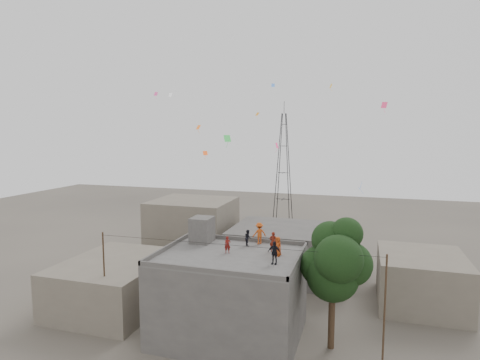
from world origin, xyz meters
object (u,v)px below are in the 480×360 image
object	(u,v)px
stair_head_box	(202,230)
person_red_adult	(273,242)
tree	(336,262)
person_dark_adult	(274,253)
transmission_tower	(283,167)

from	to	relation	value
stair_head_box	person_red_adult	size ratio (longest dim) A/B	1.36
tree	person_red_adult	world-z (taller)	tree
person_red_adult	person_dark_adult	xyz separation A→B (m)	(0.69, -2.77, 0.04)
stair_head_box	tree	bearing A→B (deg)	-10.74
stair_head_box	person_dark_adult	world-z (taller)	stair_head_box
tree	transmission_tower	world-z (taller)	transmission_tower
transmission_tower	person_red_adult	world-z (taller)	transmission_tower
tree	person_red_adult	bearing A→B (deg)	166.22
person_red_adult	stair_head_box	bearing A→B (deg)	-19.48
person_dark_adult	tree	bearing A→B (deg)	31.12
tree	person_dark_adult	distance (m)	4.29
tree	person_dark_adult	world-z (taller)	tree
person_red_adult	person_dark_adult	world-z (taller)	person_dark_adult
stair_head_box	person_red_adult	bearing A→B (deg)	-8.36
transmission_tower	tree	bearing A→B (deg)	-73.91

